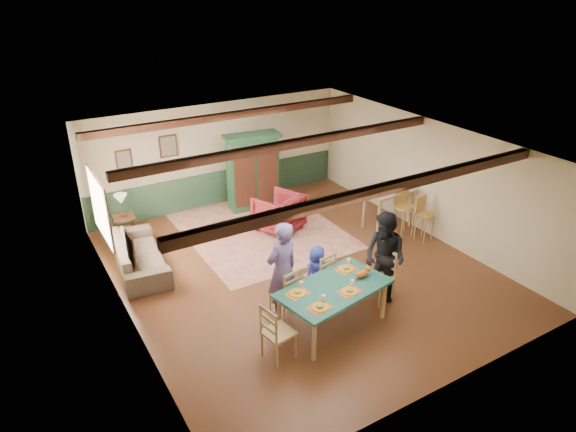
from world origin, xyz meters
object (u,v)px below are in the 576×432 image
person_man (282,270)px  armchair (279,212)px  armoire (253,172)px  counter_table (388,209)px  dining_chair_far_left (285,292)px  dining_chair_far_right (320,275)px  end_table (125,228)px  person_woman (385,257)px  dining_chair_end_right (379,277)px  person_child (317,272)px  dining_table (333,307)px  bar_stool_right (425,220)px  table_lamp (122,206)px  bar_stool_left (404,213)px  dining_chair_end_left (279,331)px  sofa (140,254)px  cat (362,273)px

person_man → armchair: (1.63, 2.97, -0.47)m
armoire → counter_table: 3.55m
dining_chair_far_left → armoire: bearing=-120.7°
dining_chair_far_right → person_man: (-0.85, -0.07, 0.41)m
end_table → person_woman: bearing=-54.0°
person_woman → counter_table: size_ratio=1.49×
armoire → armchair: armoire is taller
dining_chair_end_right → armchair: (-0.15, 3.52, -0.06)m
dining_chair_far_left → counter_table: size_ratio=0.86×
dining_chair_far_left → person_child: person_child is taller
dining_table → person_man: size_ratio=1.04×
dining_chair_far_right → end_table: dining_chair_far_right is taller
dining_table → dining_chair_end_right: 1.23m
dining_chair_end_right → dining_chair_far_right: bearing=-133.8°
person_man → bar_stool_right: bearing=-179.7°
dining_chair_far_right → bar_stool_right: (3.37, 0.71, 0.02)m
dining_chair_far_left → dining_chair_far_right: bearing=-180.0°
person_man → table_lamp: 4.67m
armoire → bar_stool_right: 4.47m
counter_table → bar_stool_right: bar_stool_right is taller
dining_chair_far_left → bar_stool_left: bearing=-172.0°
person_woman → dining_chair_far_left: bearing=-113.6°
dining_chair_end_left → table_lamp: 5.45m
sofa → dining_chair_far_left: bearing=-143.1°
dining_chair_far_right → person_child: bearing=-90.0°
dining_table → sofa: dining_table is taller
dining_chair_end_left → dining_chair_end_right: bearing=-90.0°
bar_stool_left → person_woman: bearing=-134.0°
person_man → person_child: (0.84, 0.15, -0.38)m
dining_table → person_child: (0.27, 0.91, 0.14)m
person_man → sofa: 3.43m
dining_table → bar_stool_right: (3.65, 1.54, 0.12)m
dining_chair_end_right → counter_table: 3.14m
person_child → armchair: bearing=-115.8°
dining_table → counter_table: (3.38, 2.49, 0.09)m
armchair → counter_table: (2.32, -1.25, 0.04)m
person_child → table_lamp: (-2.52, 4.21, 0.32)m
person_woman → dining_chair_end_right: bearing=-90.0°
person_child → dining_chair_end_left: bearing=27.3°
sofa → counter_table: size_ratio=1.94×
dining_chair_far_right → cat: 0.97m
dining_table → person_man: person_man is taller
counter_table → dining_chair_far_right: bearing=-151.8°
end_table → counter_table: bearing=-25.1°
person_woman → person_child: size_ratio=1.64×
dining_table → bar_stool_right: bar_stool_right is taller
cat → sofa: (-2.92, 3.65, -0.56)m
table_lamp → bar_stool_left: bar_stool_left is taller
dining_chair_end_left → person_woman: bearing=-90.0°
person_child → person_man: bearing=0.0°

